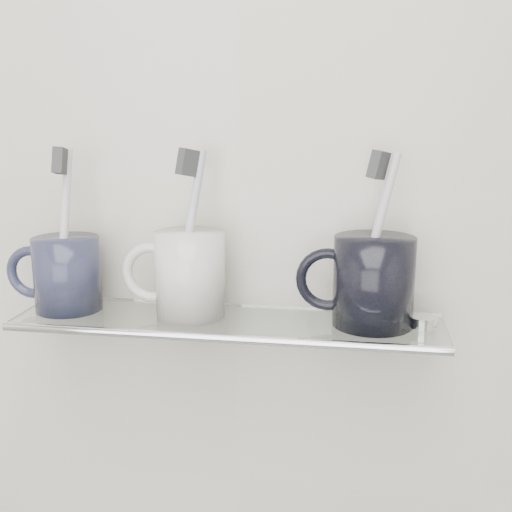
% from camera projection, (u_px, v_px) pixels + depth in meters
% --- Properties ---
extents(wall_back, '(2.50, 0.00, 2.50)m').
position_uv_depth(wall_back, '(236.00, 185.00, 0.78)').
color(wall_back, beige).
rests_on(wall_back, ground).
extents(shelf_glass, '(0.50, 0.12, 0.01)m').
position_uv_depth(shelf_glass, '(227.00, 322.00, 0.75)').
color(shelf_glass, silver).
rests_on(shelf_glass, wall_back).
extents(shelf_rail, '(0.50, 0.01, 0.01)m').
position_uv_depth(shelf_rail, '(217.00, 338.00, 0.70)').
color(shelf_rail, silver).
rests_on(shelf_rail, shelf_glass).
extents(bracket_left, '(0.02, 0.03, 0.02)m').
position_uv_depth(bracket_left, '(76.00, 310.00, 0.83)').
color(bracket_left, silver).
rests_on(bracket_left, wall_back).
extents(bracket_right, '(0.02, 0.03, 0.02)m').
position_uv_depth(bracket_right, '(407.00, 327.00, 0.77)').
color(bracket_right, silver).
rests_on(bracket_right, wall_back).
extents(mug_left, '(0.10, 0.10, 0.09)m').
position_uv_depth(mug_left, '(67.00, 274.00, 0.78)').
color(mug_left, '#1C1F36').
rests_on(mug_left, shelf_glass).
extents(mug_left_handle, '(0.07, 0.01, 0.07)m').
position_uv_depth(mug_left_handle, '(32.00, 272.00, 0.78)').
color(mug_left_handle, '#1C1F36').
rests_on(mug_left_handle, mug_left).
extents(toothbrush_left, '(0.02, 0.05, 0.19)m').
position_uv_depth(toothbrush_left, '(64.00, 228.00, 0.76)').
color(toothbrush_left, silver).
rests_on(toothbrush_left, mug_left).
extents(bristles_left, '(0.02, 0.03, 0.03)m').
position_uv_depth(bristles_left, '(60.00, 161.00, 0.75)').
color(bristles_left, '#323435').
rests_on(bristles_left, toothbrush_left).
extents(mug_center, '(0.09, 0.09, 0.10)m').
position_uv_depth(mug_center, '(190.00, 274.00, 0.75)').
color(mug_center, silver).
rests_on(mug_center, shelf_glass).
extents(mug_center_handle, '(0.07, 0.01, 0.07)m').
position_uv_depth(mug_center_handle, '(152.00, 273.00, 0.76)').
color(mug_center_handle, silver).
rests_on(mug_center_handle, mug_center).
extents(toothbrush_center, '(0.04, 0.04, 0.19)m').
position_uv_depth(toothbrush_center, '(189.00, 232.00, 0.74)').
color(toothbrush_center, silver).
rests_on(toothbrush_center, mug_center).
extents(bristles_center, '(0.03, 0.03, 0.03)m').
position_uv_depth(bristles_center, '(188.00, 162.00, 0.72)').
color(bristles_center, '#323435').
rests_on(bristles_center, toothbrush_center).
extents(mug_right, '(0.11, 0.11, 0.10)m').
position_uv_depth(mug_right, '(374.00, 281.00, 0.72)').
color(mug_right, black).
rests_on(mug_right, shelf_glass).
extents(mug_right_handle, '(0.07, 0.01, 0.07)m').
position_uv_depth(mug_right_handle, '(328.00, 280.00, 0.73)').
color(mug_right_handle, black).
rests_on(mug_right_handle, mug_right).
extents(toothbrush_right, '(0.05, 0.02, 0.19)m').
position_uv_depth(toothbrush_right, '(375.00, 238.00, 0.71)').
color(toothbrush_right, silver).
rests_on(toothbrush_right, mug_right).
extents(bristles_right, '(0.03, 0.03, 0.03)m').
position_uv_depth(bristles_right, '(378.00, 165.00, 0.69)').
color(bristles_right, '#323435').
rests_on(bristles_right, toothbrush_right).
extents(chrome_cap, '(0.03, 0.03, 0.01)m').
position_uv_depth(chrome_cap, '(423.00, 322.00, 0.72)').
color(chrome_cap, silver).
rests_on(chrome_cap, shelf_glass).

